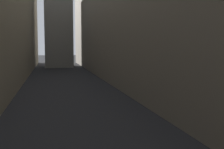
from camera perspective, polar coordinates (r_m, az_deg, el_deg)
ground_plane at (r=34.46m, az=-8.38°, el=-2.77°), size 264.00×264.00×0.00m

